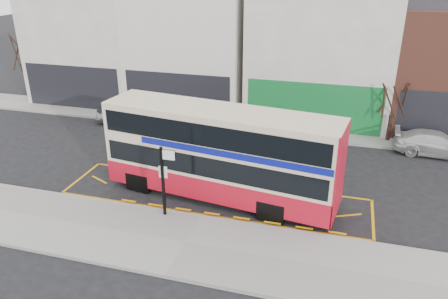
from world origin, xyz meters
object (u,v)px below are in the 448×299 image
(double_decker_bus, at_px, (221,153))
(bus_stop_post, at_px, (164,175))
(car_white, at_px, (436,144))
(car_grey, at_px, (199,124))
(street_tree_right, at_px, (395,91))
(car_silver, at_px, (125,113))
(street_tree_left, at_px, (24,42))

(double_decker_bus, height_order, bus_stop_post, double_decker_bus)
(car_white, bearing_deg, car_grey, 96.09)
(car_grey, distance_m, street_tree_right, 11.69)
(street_tree_right, bearing_deg, bus_stop_post, -129.92)
(double_decker_bus, relative_size, street_tree_right, 2.33)
(car_silver, relative_size, street_tree_left, 0.58)
(double_decker_bus, height_order, car_silver, double_decker_bus)
(car_grey, height_order, street_tree_left, street_tree_left)
(car_grey, height_order, street_tree_right, street_tree_right)
(car_white, height_order, street_tree_left, street_tree_left)
(double_decker_bus, bearing_deg, car_grey, 123.92)
(car_grey, relative_size, car_white, 0.88)
(double_decker_bus, xyz_separation_m, car_silver, (-8.97, 7.85, -1.59))
(car_silver, bearing_deg, car_grey, -114.86)
(street_tree_left, bearing_deg, car_silver, -17.34)
(car_silver, bearing_deg, street_tree_right, -103.33)
(car_grey, bearing_deg, double_decker_bus, -149.12)
(car_white, bearing_deg, street_tree_left, 87.26)
(car_silver, height_order, street_tree_right, street_tree_right)
(car_grey, bearing_deg, street_tree_left, 80.81)
(double_decker_bus, height_order, street_tree_right, street_tree_right)
(double_decker_bus, distance_m, car_white, 12.94)
(double_decker_bus, relative_size, car_grey, 2.71)
(car_grey, relative_size, street_tree_left, 0.62)
(car_white, relative_size, street_tree_right, 0.97)
(car_white, bearing_deg, bus_stop_post, 133.59)
(bus_stop_post, height_order, street_tree_right, street_tree_right)
(car_white, relative_size, street_tree_left, 0.71)
(street_tree_left, bearing_deg, bus_stop_post, -38.14)
(bus_stop_post, relative_size, car_white, 0.69)
(double_decker_bus, bearing_deg, street_tree_right, 56.99)
(bus_stop_post, distance_m, car_white, 15.70)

